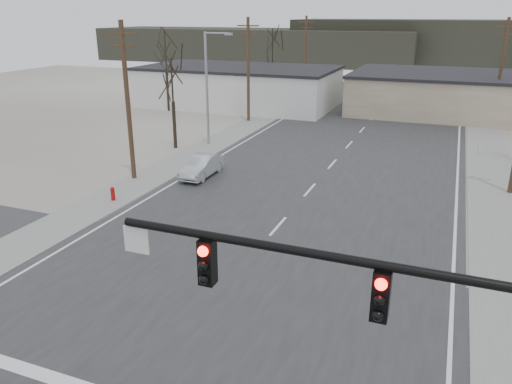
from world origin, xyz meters
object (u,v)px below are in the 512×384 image
car_far_a (419,104)px  sedan_crossing (202,166)px  car_far_b (368,93)px  traffic_signal_mast (438,352)px  fire_hydrant (113,194)px

car_far_a → sedan_crossing: bearing=84.9°
car_far_a → car_far_b: size_ratio=1.12×
car_far_b → traffic_signal_mast: bearing=-66.8°
car_far_a → car_far_b: (-6.65, 6.35, 0.03)m
traffic_signal_mast → car_far_b: (-10.47, 56.58, -3.88)m
traffic_signal_mast → car_far_a: size_ratio=1.83×
fire_hydrant → car_far_a: (14.28, 36.03, 0.30)m
car_far_b → sedan_crossing: bearing=-85.0°
fire_hydrant → sedan_crossing: size_ratio=0.21×
traffic_signal_mast → sedan_crossing: bearing=127.3°
sedan_crossing → car_far_a: bearing=68.3°
fire_hydrant → car_far_b: (7.63, 42.38, 0.34)m
sedan_crossing → car_far_b: (4.93, 36.38, 0.05)m
car_far_b → car_far_a: bearing=-31.0°
traffic_signal_mast → car_far_b: bearing=100.5°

